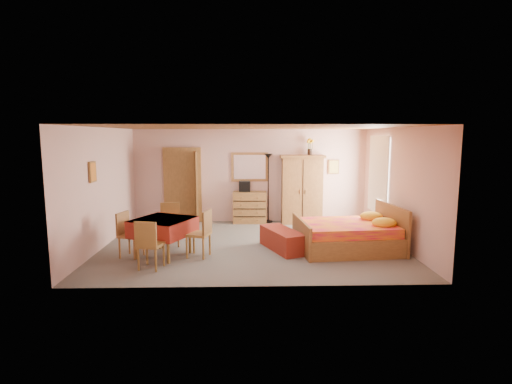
{
  "coord_description": "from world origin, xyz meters",
  "views": [
    {
      "loc": [
        -0.14,
        -8.69,
        2.43
      ],
      "look_at": [
        0.1,
        0.3,
        1.15
      ],
      "focal_mm": 28.0,
      "sensor_mm": 36.0,
      "label": 1
    }
  ],
  "objects_px": {
    "bed": "(347,228)",
    "dining_table": "(164,237)",
    "stereo": "(245,186)",
    "chest_of_drawers": "(250,207)",
    "chair_north": "(170,225)",
    "wall_mirror": "(250,167)",
    "chair_south": "(151,244)",
    "floor_lamp": "(268,188)",
    "chair_west": "(131,235)",
    "bench": "(282,240)",
    "chair_east": "(198,233)",
    "wardrobe": "(302,189)",
    "sunflower_vase": "(310,147)"
  },
  "relations": [
    {
      "from": "chair_north",
      "to": "dining_table",
      "type": "bearing_deg",
      "value": 81.84
    },
    {
      "from": "bench",
      "to": "dining_table",
      "type": "xyz_separation_m",
      "value": [
        -2.44,
        -0.37,
        0.17
      ]
    },
    {
      "from": "chest_of_drawers",
      "to": "wall_mirror",
      "type": "height_order",
      "value": "wall_mirror"
    },
    {
      "from": "chair_south",
      "to": "stereo",
      "type": "bearing_deg",
      "value": 79.27
    },
    {
      "from": "bed",
      "to": "chair_north",
      "type": "bearing_deg",
      "value": 169.0
    },
    {
      "from": "wardrobe",
      "to": "wall_mirror",
      "type": "bearing_deg",
      "value": 170.29
    },
    {
      "from": "bed",
      "to": "floor_lamp",
      "type": "bearing_deg",
      "value": 114.01
    },
    {
      "from": "chair_south",
      "to": "sunflower_vase",
      "type": "bearing_deg",
      "value": 60.75
    },
    {
      "from": "chair_south",
      "to": "chair_east",
      "type": "height_order",
      "value": "chair_east"
    },
    {
      "from": "wardrobe",
      "to": "chair_north",
      "type": "xyz_separation_m",
      "value": [
        -3.23,
        -2.22,
        -0.48
      ]
    },
    {
      "from": "chair_north",
      "to": "chair_west",
      "type": "xyz_separation_m",
      "value": [
        -0.62,
        -0.83,
        -0.01
      ]
    },
    {
      "from": "dining_table",
      "to": "chair_east",
      "type": "height_order",
      "value": "chair_east"
    },
    {
      "from": "stereo",
      "to": "dining_table",
      "type": "relative_size",
      "value": 0.29
    },
    {
      "from": "chair_south",
      "to": "floor_lamp",
      "type": "bearing_deg",
      "value": 71.69
    },
    {
      "from": "stereo",
      "to": "bench",
      "type": "height_order",
      "value": "stereo"
    },
    {
      "from": "dining_table",
      "to": "wall_mirror",
      "type": "bearing_deg",
      "value": 61.52
    },
    {
      "from": "bench",
      "to": "chair_east",
      "type": "xyz_separation_m",
      "value": [
        -1.74,
        -0.44,
        0.26
      ]
    },
    {
      "from": "chair_south",
      "to": "chair_east",
      "type": "bearing_deg",
      "value": 55.08
    },
    {
      "from": "floor_lamp",
      "to": "chair_east",
      "type": "bearing_deg",
      "value": -116.44
    },
    {
      "from": "floor_lamp",
      "to": "bench",
      "type": "distance_m",
      "value": 2.86
    },
    {
      "from": "bed",
      "to": "chair_east",
      "type": "xyz_separation_m",
      "value": [
        -3.11,
        -0.42,
        -0.0
      ]
    },
    {
      "from": "stereo",
      "to": "chest_of_drawers",
      "type": "bearing_deg",
      "value": -21.14
    },
    {
      "from": "wardrobe",
      "to": "sunflower_vase",
      "type": "xyz_separation_m",
      "value": [
        0.22,
        0.1,
        1.17
      ]
    },
    {
      "from": "stereo",
      "to": "chair_east",
      "type": "xyz_separation_m",
      "value": [
        -0.93,
        -3.2,
        -0.54
      ]
    },
    {
      "from": "bed",
      "to": "dining_table",
      "type": "bearing_deg",
      "value": -179.45
    },
    {
      "from": "chair_south",
      "to": "chair_north",
      "type": "relative_size",
      "value": 0.98
    },
    {
      "from": "wall_mirror",
      "to": "chair_south",
      "type": "relative_size",
      "value": 1.13
    },
    {
      "from": "floor_lamp",
      "to": "dining_table",
      "type": "height_order",
      "value": "floor_lamp"
    },
    {
      "from": "chest_of_drawers",
      "to": "wardrobe",
      "type": "bearing_deg",
      "value": -1.47
    },
    {
      "from": "bed",
      "to": "dining_table",
      "type": "relative_size",
      "value": 1.98
    },
    {
      "from": "stereo",
      "to": "chair_north",
      "type": "bearing_deg",
      "value": -124.96
    },
    {
      "from": "stereo",
      "to": "bed",
      "type": "height_order",
      "value": "stereo"
    },
    {
      "from": "chest_of_drawers",
      "to": "wall_mirror",
      "type": "distance_m",
      "value": 1.13
    },
    {
      "from": "wall_mirror",
      "to": "stereo",
      "type": "relative_size",
      "value": 3.35
    },
    {
      "from": "wardrobe",
      "to": "floor_lamp",
      "type": "bearing_deg",
      "value": 173.28
    },
    {
      "from": "wardrobe",
      "to": "dining_table",
      "type": "height_order",
      "value": "wardrobe"
    },
    {
      "from": "stereo",
      "to": "chair_east",
      "type": "height_order",
      "value": "stereo"
    },
    {
      "from": "wall_mirror",
      "to": "wardrobe",
      "type": "height_order",
      "value": "wall_mirror"
    },
    {
      "from": "wall_mirror",
      "to": "chair_east",
      "type": "distance_m",
      "value": 3.68
    },
    {
      "from": "chest_of_drawers",
      "to": "bench",
      "type": "relative_size",
      "value": 0.71
    },
    {
      "from": "wardrobe",
      "to": "bed",
      "type": "relative_size",
      "value": 0.91
    },
    {
      "from": "stereo",
      "to": "chair_south",
      "type": "bearing_deg",
      "value": -113.69
    },
    {
      "from": "dining_table",
      "to": "chair_north",
      "type": "xyz_separation_m",
      "value": [
        -0.01,
        0.77,
        0.08
      ]
    },
    {
      "from": "floor_lamp",
      "to": "chair_south",
      "type": "height_order",
      "value": "floor_lamp"
    },
    {
      "from": "chest_of_drawers",
      "to": "chair_north",
      "type": "relative_size",
      "value": 0.99
    },
    {
      "from": "dining_table",
      "to": "chair_west",
      "type": "bearing_deg",
      "value": -174.76
    },
    {
      "from": "chest_of_drawers",
      "to": "chair_south",
      "type": "bearing_deg",
      "value": -114.17
    },
    {
      "from": "dining_table",
      "to": "chair_east",
      "type": "distance_m",
      "value": 0.72
    },
    {
      "from": "floor_lamp",
      "to": "chair_west",
      "type": "relative_size",
      "value": 2.12
    },
    {
      "from": "chair_north",
      "to": "stereo",
      "type": "bearing_deg",
      "value": -133.62
    }
  ]
}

